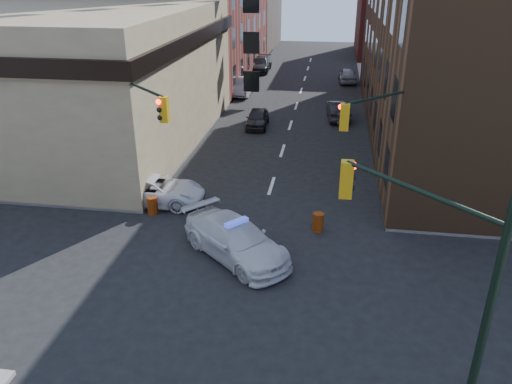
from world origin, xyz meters
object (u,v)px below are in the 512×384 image
(pedestrian_b, at_px, (82,178))
(barrel_bank, at_px, (152,206))
(parked_car_wnear, at_px, (257,118))
(barrel_road, at_px, (318,222))
(pedestrian_a, at_px, (110,191))
(parked_car_enear, at_px, (338,110))
(barricade_nw_a, at_px, (150,184))
(parked_car_wfar, at_px, (243,86))
(police_car, at_px, (236,240))
(pickup, at_px, (155,190))

(pedestrian_b, distance_m, barrel_bank, 4.60)
(parked_car_wnear, distance_m, barrel_road, 17.02)
(pedestrian_a, bearing_deg, parked_car_enear, 92.40)
(parked_car_enear, relative_size, barricade_nw_a, 4.07)
(parked_car_wfar, relative_size, pedestrian_b, 2.54)
(police_car, relative_size, pedestrian_b, 2.96)
(pickup, bearing_deg, parked_car_wfar, -1.10)
(pickup, distance_m, pedestrian_b, 4.06)
(parked_car_enear, height_order, pedestrian_b, pedestrian_b)
(police_car, bearing_deg, parked_car_wnear, 47.38)
(police_car, xyz_separation_m, pedestrian_a, (-7.28, 3.75, 0.12))
(pedestrian_a, distance_m, barrel_road, 10.73)
(parked_car_enear, distance_m, pedestrian_b, 22.03)
(pickup, xyz_separation_m, pedestrian_a, (-2.06, -0.86, 0.20))
(pickup, xyz_separation_m, parked_car_wfar, (0.30, 24.63, 0.06))
(pedestrian_a, bearing_deg, pedestrian_b, -171.12)
(pedestrian_a, bearing_deg, parked_car_wnear, 105.21)
(parked_car_enear, relative_size, pedestrian_a, 2.90)
(barrel_road, relative_size, barrel_bank, 1.00)
(parked_car_wfar, xyz_separation_m, barricade_nw_a, (-1.00, -23.52, -0.23))
(police_car, distance_m, pickup, 6.96)
(pedestrian_b, bearing_deg, pickup, -6.94)
(parked_car_wfar, distance_m, barricade_nw_a, 23.54)
(pickup, xyz_separation_m, parked_car_wnear, (3.28, 14.35, -0.05))
(barrel_road, bearing_deg, parked_car_wnear, 108.25)
(barrel_bank, bearing_deg, parked_car_wfar, 90.00)
(barrel_road, distance_m, barrel_bank, 8.33)
(pickup, relative_size, pedestrian_a, 3.35)
(police_car, relative_size, parked_car_wnear, 1.41)
(parked_car_wnear, height_order, barricade_nw_a, parked_car_wnear)
(police_car, xyz_separation_m, barrel_road, (3.40, 2.80, -0.35))
(parked_car_enear, height_order, barrel_bank, parked_car_enear)
(barrel_road, height_order, barricade_nw_a, barricade_nw_a)
(parked_car_wnear, height_order, barrel_road, parked_car_wnear)
(pedestrian_a, distance_m, barrel_bank, 2.45)
(pickup, bearing_deg, barrel_road, -102.27)
(police_car, distance_m, parked_car_wnear, 19.06)
(parked_car_enear, bearing_deg, parked_car_wnear, 21.20)
(police_car, relative_size, barrel_bank, 6.09)
(police_car, bearing_deg, pedestrian_b, 104.63)
(barrel_bank, bearing_deg, parked_car_wnear, 79.20)
(barrel_road, bearing_deg, barrel_bank, 176.39)
(barricade_nw_a, bearing_deg, police_car, -31.40)
(parked_car_wfar, distance_m, parked_car_enear, 11.63)
(parked_car_wnear, relative_size, pedestrian_a, 2.53)
(parked_car_wfar, height_order, pedestrian_a, pedestrian_a)
(barricade_nw_a, bearing_deg, parked_car_enear, 70.78)
(parked_car_wnear, relative_size, pedestrian_b, 2.10)
(pickup, distance_m, barrel_road, 8.81)
(barrel_road, bearing_deg, parked_car_wfar, 107.45)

